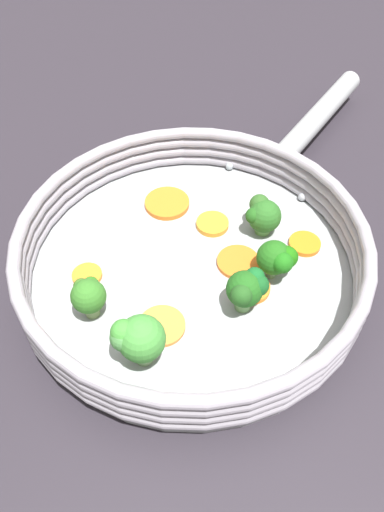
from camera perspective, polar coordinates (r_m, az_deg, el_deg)
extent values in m
plane|color=#252128|center=(0.49, 0.00, -2.27)|extent=(4.00, 4.00, 0.00)
cylinder|color=#939699|center=(0.48, 0.00, -1.73)|extent=(0.31, 0.31, 0.01)
torus|color=#958F9A|center=(0.47, 0.00, -0.72)|extent=(0.32, 0.32, 0.01)
torus|color=#958F9A|center=(0.46, 0.00, 0.22)|extent=(0.32, 0.32, 0.01)
torus|color=#958F9A|center=(0.45, 0.00, 1.20)|extent=(0.32, 0.32, 0.01)
torus|color=#958F9A|center=(0.45, 0.00, 2.21)|extent=(0.32, 0.32, 0.01)
cylinder|color=#999B9E|center=(0.65, 13.85, 14.83)|extent=(0.21, 0.12, 0.03)
sphere|color=#93949D|center=(0.55, 12.48, 6.61)|extent=(0.01, 0.01, 0.01)
sphere|color=#8F979C|center=(0.58, 4.30, 10.19)|extent=(0.01, 0.01, 0.01)
cylinder|color=orange|center=(0.48, 5.30, -0.69)|extent=(0.06, 0.06, 0.00)
cylinder|color=orange|center=(0.48, -11.90, -2.16)|extent=(0.03, 0.03, 0.00)
cylinder|color=orange|center=(0.50, 12.75, 1.38)|extent=(0.04, 0.04, 0.01)
cylinder|color=orange|center=(0.51, 2.35, 3.69)|extent=(0.05, 0.05, 0.01)
cylinder|color=orange|center=(0.46, 6.81, -3.63)|extent=(0.05, 0.05, 0.01)
cylinder|color=orange|center=(0.44, -3.48, -7.95)|extent=(0.05, 0.05, 0.00)
cylinder|color=orange|center=(0.53, -2.87, 6.05)|extent=(0.07, 0.07, 0.01)
cylinder|color=#75975F|center=(0.41, -5.55, -10.88)|extent=(0.02, 0.02, 0.02)
sphere|color=#3D8534|center=(0.40, -5.78, -9.37)|extent=(0.04, 0.04, 0.04)
sphere|color=#3B8831|center=(0.39, -7.81, -8.64)|extent=(0.02, 0.02, 0.02)
sphere|color=#437E3E|center=(0.39, -7.80, -9.20)|extent=(0.02, 0.02, 0.02)
cylinder|color=#6F894F|center=(0.45, -11.41, -5.81)|extent=(0.01, 0.01, 0.02)
sphere|color=#306B22|center=(0.43, -11.75, -4.51)|extent=(0.03, 0.03, 0.03)
sphere|color=#2B6E19|center=(0.44, -11.48, -3.17)|extent=(0.01, 0.01, 0.01)
sphere|color=#38641E|center=(0.44, -12.52, -3.37)|extent=(0.01, 0.01, 0.01)
cylinder|color=#5C9343|center=(0.51, 8.10, 3.30)|extent=(0.02, 0.02, 0.01)
sphere|color=#25591E|center=(0.50, 8.29, 4.52)|extent=(0.03, 0.03, 0.03)
sphere|color=#1E5117|center=(0.49, 7.08, 4.59)|extent=(0.02, 0.02, 0.02)
sphere|color=#2A541F|center=(0.50, 7.72, 5.87)|extent=(0.02, 0.02, 0.02)
cylinder|color=#7BA369|center=(0.47, 9.09, -1.54)|extent=(0.01, 0.01, 0.02)
sphere|color=#1D5916|center=(0.46, 9.34, -0.23)|extent=(0.03, 0.03, 0.03)
sphere|color=#1A6113|center=(0.45, 10.28, -0.75)|extent=(0.02, 0.02, 0.02)
sphere|color=#1A600D|center=(0.46, 10.77, -0.03)|extent=(0.02, 0.02, 0.02)
cylinder|color=#649252|center=(0.44, 5.86, -5.14)|extent=(0.01, 0.01, 0.02)
sphere|color=#1C5418|center=(0.43, 6.04, -3.76)|extent=(0.03, 0.03, 0.03)
sphere|color=#1E4C1A|center=(0.42, 5.68, -4.46)|extent=(0.02, 0.02, 0.02)
sphere|color=#145722|center=(0.43, 7.16, -2.45)|extent=(0.02, 0.02, 0.02)
sphere|color=#134C1D|center=(0.43, 7.56, -3.33)|extent=(0.02, 0.02, 0.02)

